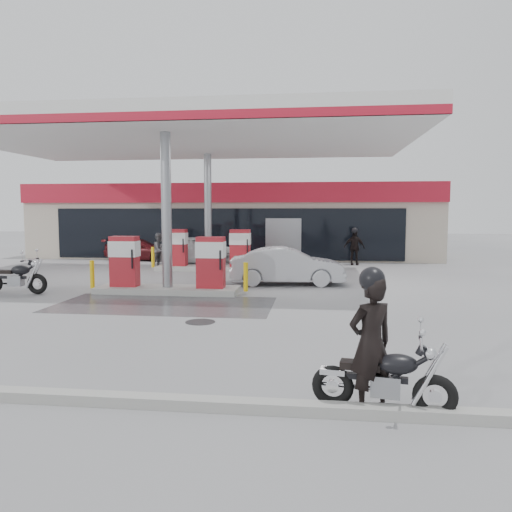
{
  "coord_description": "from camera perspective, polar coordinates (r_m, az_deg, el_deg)",
  "views": [
    {
      "loc": [
        4.68,
        -13.18,
        2.59
      ],
      "look_at": [
        2.83,
        1.95,
        1.2
      ],
      "focal_mm": 35.0,
      "sensor_mm": 36.0,
      "label": 1
    }
  ],
  "objects": [
    {
      "name": "store_building",
      "position": [
        29.49,
        -2.15,
        4.08
      ],
      "size": [
        22.0,
        8.22,
        4.0
      ],
      "color": "#BFB3A0",
      "rests_on": "ground"
    },
    {
      "name": "sedan_white",
      "position": [
        24.1,
        -6.37,
        0.7
      ],
      "size": [
        4.4,
        2.46,
        1.42
      ],
      "primitive_type": "imported",
      "rotation": [
        0.0,
        0.0,
        1.77
      ],
      "color": "silver",
      "rests_on": "ground"
    },
    {
      "name": "ground",
      "position": [
        14.22,
        -12.41,
        -5.41
      ],
      "size": [
        90.0,
        90.0,
        0.0
      ],
      "primitive_type": "plane",
      "color": "gray",
      "rests_on": "ground"
    },
    {
      "name": "biker_walking",
      "position": [
        24.21,
        11.16,
        0.98
      ],
      "size": [
        1.03,
        0.54,
        1.68
      ],
      "primitive_type": "imported",
      "rotation": [
        0.0,
        0.0,
        0.14
      ],
      "color": "black",
      "rests_on": "ground"
    },
    {
      "name": "parked_car_right",
      "position": [
        27.7,
        17.2,
        0.7
      ],
      "size": [
        4.13,
        2.87,
        1.05
      ],
      "primitive_type": "imported",
      "rotation": [
        0.0,
        0.0,
        1.9
      ],
      "color": "navy",
      "rests_on": "ground"
    },
    {
      "name": "main_motorcycle",
      "position": [
        6.79,
        14.55,
        -13.61
      ],
      "size": [
        1.83,
        0.73,
        0.94
      ],
      "rotation": [
        0.0,
        0.0,
        -0.17
      ],
      "color": "black",
      "rests_on": "ground"
    },
    {
      "name": "attendant",
      "position": [
        23.38,
        -10.97,
        0.69
      ],
      "size": [
        0.83,
        0.93,
        1.57
      ],
      "primitive_type": "imported",
      "rotation": [
        0.0,
        0.0,
        1.2
      ],
      "color": "#545459",
      "rests_on": "ground"
    },
    {
      "name": "pump_island_near",
      "position": [
        15.99,
        -10.09,
        -1.62
      ],
      "size": [
        5.14,
        1.3,
        1.78
      ],
      "color": "#9E9E99",
      "rests_on": "ground"
    },
    {
      "name": "drain_cover",
      "position": [
        11.78,
        -6.39,
        -7.5
      ],
      "size": [
        0.7,
        0.7,
        0.01
      ],
      "primitive_type": "cylinder",
      "color": "#38383A",
      "rests_on": "ground"
    },
    {
      "name": "parked_car_left",
      "position": [
        26.87,
        -13.02,
        0.75
      ],
      "size": [
        4.08,
        2.15,
        1.13
      ],
      "primitive_type": "imported",
      "rotation": [
        0.0,
        0.0,
        1.42
      ],
      "color": "#541216",
      "rests_on": "ground"
    },
    {
      "name": "wet_patch",
      "position": [
        14.06,
        -10.48,
        -5.48
      ],
      "size": [
        6.0,
        3.0,
        0.0
      ],
      "primitive_type": "cube",
      "color": "#4C4C4F",
      "rests_on": "ground"
    },
    {
      "name": "hatchback_silver",
      "position": [
        17.51,
        3.59,
        -1.15
      ],
      "size": [
        4.06,
        1.7,
        1.31
      ],
      "primitive_type": "imported",
      "rotation": [
        0.0,
        0.0,
        1.65
      ],
      "color": "#AFB1B7",
      "rests_on": "ground"
    },
    {
      "name": "pump_island_far",
      "position": [
        21.77,
        -5.46,
        0.23
      ],
      "size": [
        5.14,
        1.3,
        1.78
      ],
      "color": "#9E9E99",
      "rests_on": "ground"
    },
    {
      "name": "canopy",
      "position": [
        18.96,
        -7.59,
        13.3
      ],
      "size": [
        16.0,
        10.02,
        5.51
      ],
      "color": "silver",
      "rests_on": "ground"
    },
    {
      "name": "parked_motorcycle",
      "position": [
        17.26,
        -25.75,
        -2.32
      ],
      "size": [
        2.12,
        0.82,
        1.09
      ],
      "rotation": [
        0.0,
        0.0,
        0.01
      ],
      "color": "black",
      "rests_on": "ground"
    },
    {
      "name": "biker_main",
      "position": [
        6.66,
        12.98,
        -9.76
      ],
      "size": [
        0.77,
        0.69,
        1.77
      ],
      "primitive_type": "imported",
      "rotation": [
        0.0,
        0.0,
        3.66
      ],
      "color": "black",
      "rests_on": "ground"
    }
  ]
}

